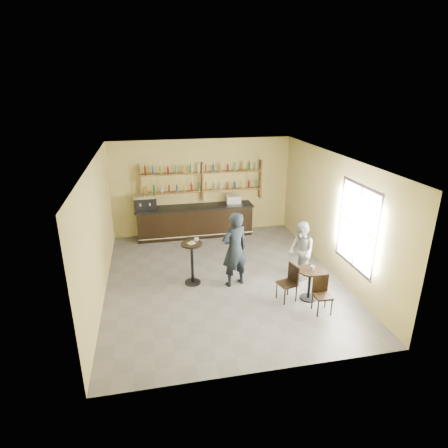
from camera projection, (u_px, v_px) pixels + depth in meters
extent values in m
plane|color=slate|center=(223.00, 279.00, 9.94)|extent=(7.00, 7.00, 0.00)
plane|color=white|center=(223.00, 159.00, 8.81)|extent=(7.00, 7.00, 0.00)
plane|color=#CCBF74|center=(202.00, 187.00, 12.58)|extent=(7.00, 0.00, 7.00)
plane|color=#CCBF74|center=(265.00, 295.00, 6.16)|extent=(7.00, 0.00, 7.00)
plane|color=#CCBF74|center=(98.00, 231.00, 8.81)|extent=(0.00, 7.00, 7.00)
plane|color=#CCBF74|center=(333.00, 215.00, 9.94)|extent=(0.00, 7.00, 7.00)
plane|color=white|center=(357.00, 227.00, 8.80)|extent=(0.00, 2.00, 2.00)
cube|color=white|center=(192.00, 243.00, 9.35)|extent=(0.24, 0.24, 0.00)
torus|color=#BE9445|center=(192.00, 242.00, 9.33)|extent=(0.15, 0.15, 0.05)
imported|color=white|center=(197.00, 240.00, 9.45)|extent=(0.13, 0.13, 0.09)
imported|color=black|center=(234.00, 250.00, 9.33)|extent=(0.83, 0.68, 1.96)
imported|color=white|center=(313.00, 268.00, 8.76)|extent=(0.14, 0.14, 0.10)
imported|color=#9E9EA3|center=(301.00, 251.00, 9.71)|extent=(0.60, 0.77, 1.57)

